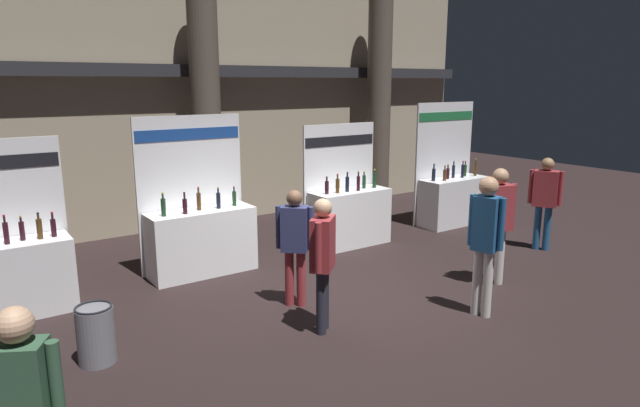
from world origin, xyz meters
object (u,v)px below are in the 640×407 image
Objects in this scene: exhibitor_booth_0 at (3,273)px; exhibitor_booth_2 at (348,213)px; trash_bin at (96,334)px; visitor_2 at (295,239)px; visitor_1 at (323,253)px; visitor_3 at (498,215)px; visitor_0 at (545,195)px; visitor_5 at (486,235)px; exhibitor_booth_3 at (452,195)px; exhibitor_booth_1 at (200,235)px.

exhibitor_booth_0 is 1.02× the size of exhibitor_booth_2.
trash_bin is at bearing -71.20° from exhibitor_booth_0.
visitor_1 is at bearing -56.88° from visitor_2.
visitor_1 is 3.04m from visitor_3.
exhibitor_booth_2 is 1.33× the size of visitor_0.
exhibitor_booth_2 is at bearing -62.86° from visitor_3.
visitor_5 is (4.43, -1.58, 0.77)m from trash_bin.
visitor_2 is (2.62, 0.10, 0.62)m from trash_bin.
visitor_3 is at bearing -128.21° from exhibitor_booth_3.
visitor_1 is at bearing 67.13° from visitor_0.
exhibitor_booth_1 reaches higher than visitor_2.
exhibitor_booth_3 is 1.61× the size of visitor_2.
visitor_3 is (-2.18, -0.65, 0.06)m from visitor_0.
visitor_3 is (0.50, -2.93, 0.47)m from exhibitor_booth_2.
exhibitor_booth_1 is at bearing 177.96° from exhibitor_booth_2.
visitor_1 is 2.13m from visitor_5.
visitor_1 is at bearing -17.38° from trash_bin.
visitor_5 is at bearing 47.89° from visitor_3.
visitor_2 is 3.06m from visitor_3.
exhibitor_booth_2 is 1.22× the size of visitor_5.
exhibitor_booth_2 is 1.35× the size of visitor_1.
visitor_2 is at bearing -143.20° from visitor_1.
visitor_5 reaches higher than trash_bin.
visitor_0 is (5.58, -2.38, 0.39)m from exhibitor_booth_1.
visitor_5 is at bearing -19.64° from trash_bin.
trash_bin is 0.41× the size of visitor_2.
exhibitor_booth_1 is at bearing 148.07° from visitor_2.
exhibitor_booth_0 is at bearing 38.62° from visitor_5.
visitor_0 reaches higher than visitor_1.
exhibitor_booth_0 is 5.65m from exhibitor_booth_2.
visitor_0 is 5.07m from visitor_2.
exhibitor_booth_0 reaches higher than visitor_0.
visitor_5 is at bearing -98.93° from exhibitor_booth_2.
exhibitor_booth_0 is 6.21m from visitor_5.
exhibitor_booth_2 is 3.45× the size of trash_bin.
exhibitor_booth_1 is at bearing 38.91° from visitor_0.
exhibitor_booth_0 reaches higher than visitor_3.
visitor_0 is 1.05× the size of visitor_2.
visitor_3 is at bearing -25.16° from exhibitor_booth_0.
exhibitor_booth_0 is 1.29× the size of visitor_3.
trash_bin is (0.66, -1.93, -0.27)m from exhibitor_booth_0.
visitor_1 is at bearing 50.88° from visitor_5.
visitor_3 is (2.87, -1.05, 0.13)m from visitor_2.
visitor_5 is (2.33, -3.66, 0.47)m from exhibitor_booth_1.
exhibitor_booth_0 reaches higher than exhibitor_booth_2.
exhibitor_booth_3 reaches higher than visitor_1.
exhibitor_booth_3 is 3.69m from visitor_3.
exhibitor_booth_1 is at bearing 44.70° from trash_bin.
exhibitor_booth_1 reaches higher than visitor_1.
visitor_5 reaches higher than visitor_2.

